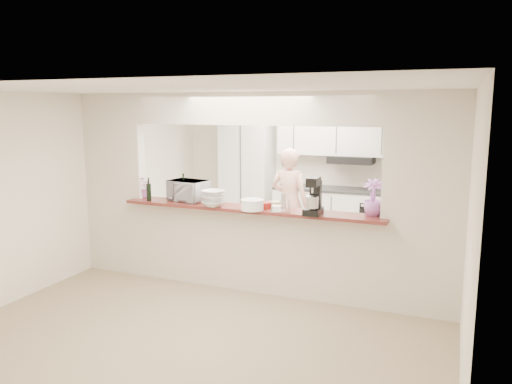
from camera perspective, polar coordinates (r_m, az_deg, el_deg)
The scene contains 19 objects.
floor at distance 6.54m, azimuth -0.60°, elevation -11.07°, with size 6.00×6.00×0.00m, color #9D8A6A.
tile_overlay at distance 7.91m, azimuth 3.78°, elevation -7.33°, with size 5.00×2.90×0.01m, color beige.
partition at distance 6.17m, azimuth -0.62°, elevation 1.91°, with size 5.00×0.15×2.50m.
bar_counter at distance 6.35m, azimuth -0.63°, elevation -6.23°, with size 3.40×0.38×1.09m.
kitchen_cabinets at distance 8.84m, azimuth 5.11°, elevation 0.92°, with size 3.15×0.62×2.25m.
refrigerator at distance 8.42m, azimuth 19.65°, elevation -0.92°, with size 0.75×0.70×1.70m, color silver.
flower_left at distance 7.02m, azimuth -12.59°, elevation 0.60°, with size 0.27×0.23×0.29m, color #ED7DD8.
wine_bottle_a at distance 6.75m, azimuth -12.15°, elevation 0.02°, with size 0.06×0.06×0.31m.
wine_bottle_b at distance 6.72m, azimuth -8.28°, elevation 0.26°, with size 0.07×0.07×0.36m.
toaster_oven at distance 6.66m, azimuth -7.78°, elevation 0.17°, with size 0.49×0.33×0.27m, color #B2B2B7.
serving_bowls at distance 6.25m, azimuth -4.90°, elevation -0.75°, with size 0.27×0.27×0.20m, color silver.
plate_stack_a at distance 6.01m, azimuth -0.44°, elevation -1.46°, with size 0.28×0.28×0.13m.
plate_stack_b at distance 6.02m, azimuth -0.44°, elevation -1.65°, with size 0.26×0.26×0.09m.
red_bowl at distance 6.13m, azimuth 1.00°, elevation -1.52°, with size 0.16×0.16×0.07m, color maroon.
tan_bowl at distance 6.20m, azimuth 2.13°, elevation -1.40°, with size 0.16×0.16×0.07m, color tan.
utensil_caddy at distance 5.92m, azimuth 2.84°, elevation -1.39°, with size 0.27×0.21×0.22m.
stand_mixer at distance 5.80m, azimuth 6.62°, elevation -0.63°, with size 0.19×0.31×0.44m.
flower_right at distance 5.84m, azimuth 13.23°, elevation -0.59°, with size 0.24×0.24×0.42m, color #C56ECD.
person at distance 7.71m, azimuth 3.86°, elevation -1.30°, with size 0.62×0.41×1.70m, color #DCA18F.
Camera 1 is at (2.37, -5.64, 2.32)m, focal length 35.00 mm.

